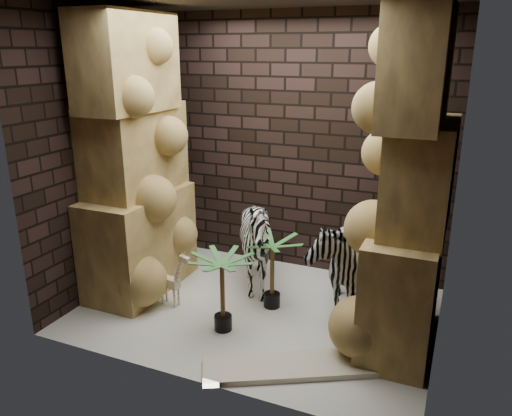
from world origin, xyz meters
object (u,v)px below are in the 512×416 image
at_px(giraffe_toy, 169,276).
at_px(palm_front, 272,273).
at_px(zebra_right, 336,252).
at_px(palm_back, 222,293).
at_px(surfboard, 295,366).
at_px(zebra_left, 257,248).

height_order(giraffe_toy, palm_front, palm_front).
xyz_separation_m(zebra_right, palm_front, (-0.60, -0.21, -0.25)).
bearing_deg(zebra_right, palm_back, -151.25).
bearing_deg(zebra_right, surfboard, -105.95).
bearing_deg(surfboard, zebra_right, 60.11).
bearing_deg(zebra_left, palm_back, -72.81).
relative_size(palm_back, surfboard, 0.50).
height_order(zebra_right, palm_back, zebra_right).
height_order(zebra_left, palm_back, zebra_left).
bearing_deg(palm_front, giraffe_toy, -158.97).
distance_m(palm_back, surfboard, 0.97).
distance_m(zebra_right, giraffe_toy, 1.73).
distance_m(zebra_left, palm_back, 0.84).
bearing_deg(surfboard, palm_front, 93.36).
relative_size(palm_front, surfboard, 0.50).
distance_m(zebra_right, palm_back, 1.21).
distance_m(zebra_left, palm_front, 0.38).
relative_size(zebra_left, palm_back, 1.49).
bearing_deg(giraffe_toy, surfboard, -9.27).
height_order(zebra_left, surfboard, zebra_left).
bearing_deg(surfboard, giraffe_toy, 132.64).
xyz_separation_m(giraffe_toy, surfboard, (1.57, -0.54, -0.30)).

